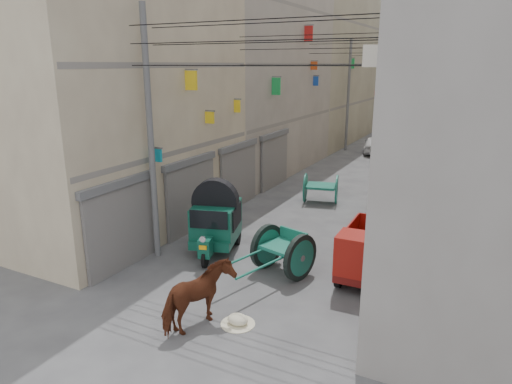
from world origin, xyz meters
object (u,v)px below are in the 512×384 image
Objects in this scene: distant_car_grey at (402,150)px; feed_sack at (238,319)px; second_cart at (321,188)px; horse at (198,297)px; auto_rickshaw at (216,219)px; distant_car_white at (375,145)px; tonga_cart at (283,251)px; distant_car_green at (409,123)px; mini_truck at (365,256)px.

feed_sack is at bearing -88.55° from distant_car_grey.
horse is at bearing -99.65° from second_cart.
auto_rickshaw reaches higher than distant_car_white.
tonga_cart is 0.92× the size of distant_car_white.
distant_car_grey is 0.97× the size of distant_car_green.
horse is (0.87, -11.33, 0.09)m from second_cart.
distant_car_white is (-0.63, 13.43, -0.10)m from second_cart.
mini_truck is 8.03m from second_cart.
distant_car_white reaches higher than distant_car_green.
second_cart reaches higher than feed_sack.
distant_car_white is 2.57m from distant_car_grey.
feed_sack is at bearing -69.09° from auto_rickshaw.
auto_rickshaw is at bearing -114.51° from second_cart.
mini_truck is 1.70× the size of second_cart.
mini_truck is at bearing -17.38° from auto_rickshaw.
distant_car_grey is (1.53, 12.04, -0.09)m from second_cart.
feed_sack is 0.14× the size of distant_car_green.
distant_car_white is (-2.10, 21.07, -0.12)m from tonga_cart.
auto_rickshaw is 0.76× the size of distant_car_grey.
feed_sack is (2.95, -3.74, -1.01)m from auto_rickshaw.
auto_rickshaw reaches higher than horse.
horse reaches higher than distant_car_white.
distant_car_white is (-4.48, 20.48, -0.20)m from mini_truck.
tonga_cart is 6.23× the size of feed_sack.
distant_car_grey is at bearing 95.29° from mini_truck.
second_cart is 11.36m from horse.
tonga_cart is at bearing -167.74° from mini_truck.
auto_rickshaw is 35.33m from distant_car_green.
auto_rickshaw is at bearing -176.12° from tonga_cart.
distant_car_white is at bearing 70.79° from auto_rickshaw.
distant_car_grey is (2.83, 19.09, -0.52)m from auto_rickshaw.
distant_car_green is (-0.61, 28.27, -0.15)m from second_cart.
second_cart is 10.93m from feed_sack.
mini_truck is at bearing -81.93° from distant_car_grey.
distant_car_grey is at bearing 68.72° from second_cart.
horse is at bearing -83.25° from tonga_cart.
distant_car_grey is (-0.12, 22.83, 0.49)m from feed_sack.
distant_car_white is (-2.29, 24.22, 0.48)m from feed_sack.
feed_sack is at bearing -132.30° from horse.
tonga_cart is 1.86× the size of second_cart.
horse reaches higher than distant_car_grey.
mini_truck is 0.81× the size of distant_car_grey.
mini_truck is 5.68× the size of feed_sack.
horse is 0.49× the size of distant_car_green.
auto_rickshaw is at bearing 178.33° from mini_truck.
feed_sack is 0.14× the size of distant_car_grey.
horse is 0.51× the size of distant_car_grey.
second_cart is (1.30, 7.05, -0.43)m from auto_rickshaw.
auto_rickshaw is 0.86× the size of tonga_cart.
tonga_cart is at bearing 93.34° from feed_sack.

